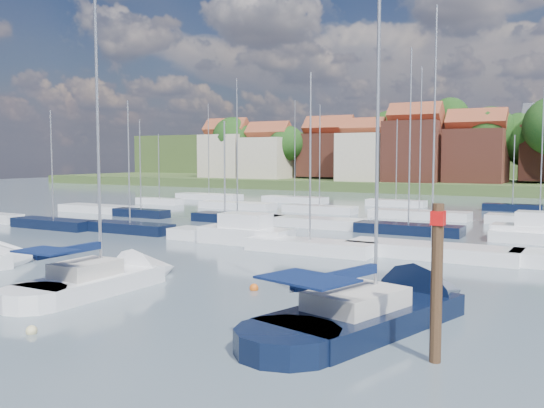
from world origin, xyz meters
The scene contains 9 objects.
ground centered at (0.00, 40.00, 0.00)m, with size 260.00×260.00×0.00m, color #4B5C66.
sailboat_centre centered at (-3.14, 4.25, 0.36)m, with size 2.99×11.05×15.01m.
sailboat_navy centered at (10.74, 5.57, 0.35)m, with size 6.97×14.03×18.69m.
timber_piling centered at (13.53, 1.17, 1.60)m, with size 0.40×0.40×7.25m.
buoy_c centered at (-3.55, -0.12, 0.00)m, with size 0.46×0.46×0.46m, color beige.
buoy_d centered at (-0.04, -3.03, 0.00)m, with size 0.42×0.42×0.42m, color beige.
buoy_e centered at (3.28, 7.08, 0.00)m, with size 0.44×0.44×0.44m, color #D85914.
marina_field centered at (1.91, 35.15, 0.43)m, with size 79.62×41.41×15.93m.
far_shore_town centered at (2.23, 132.67, 4.61)m, with size 212.46×90.00×22.27m.
Camera 1 is at (18.24, -17.45, 6.46)m, focal length 40.00 mm.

